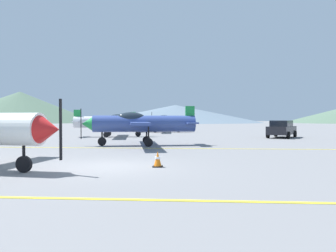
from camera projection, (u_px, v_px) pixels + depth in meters
ground_plane at (107, 167)px, 12.11m from camera, size 400.00×400.00×0.00m
apron_line_near at (52, 198)px, 7.33m from camera, size 80.00×0.16×0.01m
apron_line_far at (139, 148)px, 19.58m from camera, size 80.00×0.16×0.01m
airplane_mid at (140, 123)px, 21.64m from camera, size 7.77×8.87×2.66m
airplane_far at (112, 122)px, 31.71m from camera, size 7.76×8.89×2.66m
airplane_back at (159, 121)px, 42.13m from camera, size 7.72×8.88×2.66m
car_sedan at (282, 129)px, 30.24m from camera, size 3.64×4.64×1.62m
traffic_cone_front at (158, 159)px, 12.05m from camera, size 0.36×0.36×0.59m
hill_left at (20, 107)px, 134.30m from camera, size 63.40×63.40×12.93m
hill_centerleft at (175, 114)px, 139.66m from camera, size 73.94×73.94×7.59m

